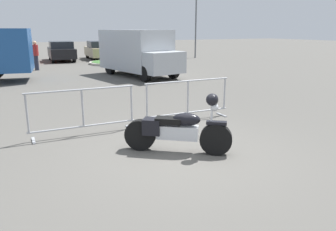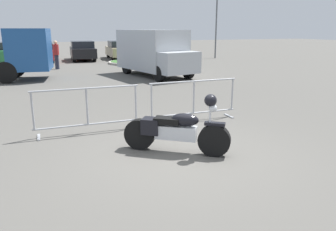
# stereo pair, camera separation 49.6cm
# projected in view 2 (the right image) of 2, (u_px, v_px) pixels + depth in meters

# --- Properties ---
(ground_plane) EXTENTS (120.00, 120.00, 0.00)m
(ground_plane) POSITION_uv_depth(u_px,v_px,m) (179.00, 155.00, 6.34)
(ground_plane) COLOR #54514C
(motorcycle) EXTENTS (1.78, 1.43, 1.20)m
(motorcycle) POSITION_uv_depth(u_px,v_px,m) (176.00, 130.00, 6.35)
(motorcycle) COLOR black
(motorcycle) RESTS_ON ground
(crowd_barrier_near) EXTENTS (2.43, 0.50, 1.07)m
(crowd_barrier_near) POSITION_uv_depth(u_px,v_px,m) (87.00, 110.00, 7.53)
(crowd_barrier_near) COLOR #9EA0A5
(crowd_barrier_near) RESTS_ON ground
(crowd_barrier_far) EXTENTS (2.43, 0.50, 1.07)m
(crowd_barrier_far) POSITION_uv_depth(u_px,v_px,m) (194.00, 100.00, 8.56)
(crowd_barrier_far) COLOR #9EA0A5
(crowd_barrier_far) RESTS_ON ground
(delivery_van) EXTENTS (2.87, 5.28, 2.31)m
(delivery_van) POSITION_uv_depth(u_px,v_px,m) (154.00, 51.00, 16.77)
(delivery_van) COLOR #B2B7BC
(delivery_van) RESTS_ON ground
(parked_car_red) EXTENTS (2.00, 4.25, 1.40)m
(parked_car_red) POSITION_uv_depth(u_px,v_px,m) (42.00, 52.00, 24.01)
(parked_car_red) COLOR #B21E19
(parked_car_red) RESTS_ON ground
(parked_car_black) EXTENTS (2.08, 4.42, 1.46)m
(parked_car_black) POSITION_uv_depth(u_px,v_px,m) (83.00, 51.00, 25.27)
(parked_car_black) COLOR black
(parked_car_black) RESTS_ON ground
(parked_car_tan) EXTENTS (2.03, 4.32, 1.42)m
(parked_car_tan) POSITION_uv_depth(u_px,v_px,m) (119.00, 50.00, 26.54)
(parked_car_tan) COLOR tan
(parked_car_tan) RESTS_ON ground
(pedestrian) EXTENTS (0.48, 0.48, 1.69)m
(pedestrian) POSITION_uv_depth(u_px,v_px,m) (56.00, 54.00, 19.57)
(pedestrian) COLOR #262838
(pedestrian) RESTS_ON ground
(planter_island) EXTENTS (3.97, 3.97, 1.22)m
(planter_island) POSITION_uv_depth(u_px,v_px,m) (136.00, 58.00, 22.97)
(planter_island) COLOR #ADA89E
(planter_island) RESTS_ON ground
(street_lamp) EXTENTS (0.36, 0.70, 5.68)m
(street_lamp) POSITION_uv_depth(u_px,v_px,m) (217.00, 12.00, 26.37)
(street_lamp) COLOR #595B60
(street_lamp) RESTS_ON ground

